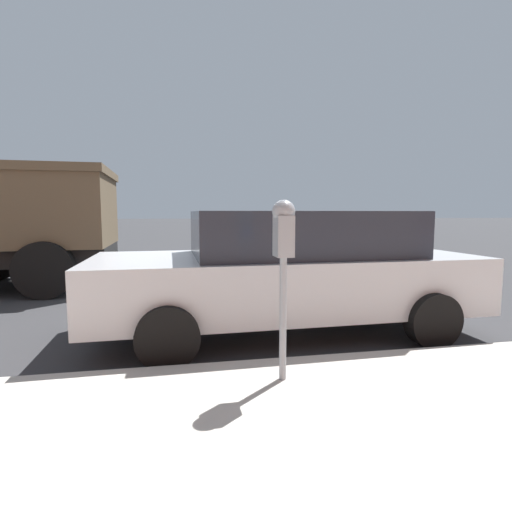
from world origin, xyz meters
TOP-DOWN VIEW (x-y plane):
  - ground_plane at (0.00, 0.00)m, footprint 220.00×220.00m
  - parking_meter at (-2.69, 0.27)m, footprint 0.21×0.19m
  - car_silver at (-0.97, -0.26)m, footprint 2.20×4.83m

SIDE VIEW (x-z plane):
  - ground_plane at x=0.00m, z-range 0.00..0.00m
  - car_silver at x=-0.97m, z-range 0.04..1.60m
  - parking_meter at x=-2.69m, z-range 0.53..2.05m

